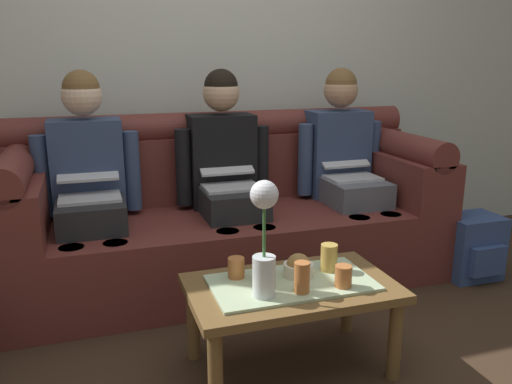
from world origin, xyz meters
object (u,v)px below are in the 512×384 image
object	(u,v)px
person_right	(345,161)
snack_bowl	(298,267)
backpack_right	(472,247)
couch	(227,218)
cup_far_right	(302,277)
cup_far_center	(263,268)
flower_vase	(264,238)
person_middle	(226,169)
cup_far_left	(343,276)
cup_near_right	(236,268)
coffee_table	(291,296)
person_left	(88,179)
cup_near_left	(329,257)

from	to	relation	value
person_right	snack_bowl	distance (m)	1.22
backpack_right	snack_bowl	bearing A→B (deg)	-159.28
couch	cup_far_right	size ratio (longest dim) A/B	20.31
cup_far_center	flower_vase	bearing A→B (deg)	-107.49
flower_vase	person_middle	bearing A→B (deg)	82.26
cup_far_center	backpack_right	distance (m)	1.59
snack_bowl	cup_far_left	bearing A→B (deg)	-50.71
cup_near_right	coffee_table	bearing A→B (deg)	-28.52
person_left	cup_far_right	size ratio (longest dim) A/B	9.93
cup_near_right	cup_far_right	bearing A→B (deg)	-46.66
person_right	cup_far_right	distance (m)	1.37
flower_vase	backpack_right	world-z (taller)	flower_vase
person_left	cup_far_center	distance (m)	1.18
person_middle	snack_bowl	size ratio (longest dim) A/B	9.72
cup_far_center	backpack_right	xyz separation A→B (m)	(1.49, 0.50, -0.26)
cup_far_left	backpack_right	distance (m)	1.40
couch	snack_bowl	bearing A→B (deg)	-87.10
snack_bowl	person_right	bearing A→B (deg)	53.72
coffee_table	backpack_right	size ratio (longest dim) A/B	2.24
cup_far_center	cup_far_right	distance (m)	0.19
cup_far_right	couch	bearing A→B (deg)	89.96
couch	cup_far_left	xyz separation A→B (m)	(0.18, -1.13, 0.07)
person_left	person_middle	bearing A→B (deg)	0.02
person_right	snack_bowl	xyz separation A→B (m)	(-0.71, -0.97, -0.23)
snack_bowl	cup_far_right	xyz separation A→B (m)	(-0.05, -0.15, 0.02)
person_left	cup_far_center	xyz separation A→B (m)	(0.65, -0.97, -0.21)
cup_near_right	cup_far_center	xyz separation A→B (m)	(0.10, -0.06, 0.01)
cup_near_right	cup_far_left	xyz separation A→B (m)	(0.38, -0.22, 0.00)
person_right	backpack_right	distance (m)	0.91
snack_bowl	cup_far_center	distance (m)	0.16
cup_near_left	cup_near_right	size ratio (longest dim) A/B	1.37
flower_vase	cup_far_left	distance (m)	0.38
flower_vase	cup_far_right	size ratio (longest dim) A/B	3.70
couch	cup_near_left	bearing A→B (deg)	-78.60
snack_bowl	cup_near_left	xyz separation A→B (m)	(0.14, 0.01, 0.02)
cup_far_right	cup_far_center	bearing A→B (deg)	124.59
flower_vase	cup_near_left	world-z (taller)	flower_vase
person_right	backpack_right	world-z (taller)	person_right
cup_far_center	person_middle	bearing A→B (deg)	83.70
person_right	backpack_right	bearing A→B (deg)	-36.68
couch	cup_far_center	distance (m)	0.98
person_middle	coffee_table	world-z (taller)	person_middle
person_left	snack_bowl	distance (m)	1.28
backpack_right	couch	bearing A→B (deg)	161.29
person_middle	cup_far_left	world-z (taller)	person_middle
person_right	cup_far_right	bearing A→B (deg)	-124.18
cup_near_left	person_right	bearing A→B (deg)	59.44
couch	cup_far_left	world-z (taller)	couch
person_middle	cup_far_center	distance (m)	0.99
person_right	cup_far_center	bearing A→B (deg)	-131.88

